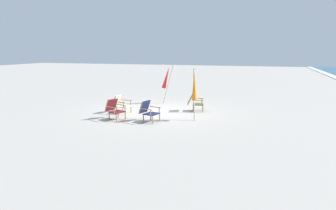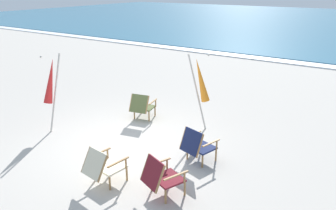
{
  "view_description": "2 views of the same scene",
  "coord_description": "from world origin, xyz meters",
  "px_view_note": "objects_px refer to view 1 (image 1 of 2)",
  "views": [
    {
      "loc": [
        12.54,
        4.42,
        2.77
      ],
      "look_at": [
        1.56,
        0.94,
        0.63
      ],
      "focal_mm": 32.0,
      "sensor_mm": 36.0,
      "label": 1
    },
    {
      "loc": [
        4.87,
        -5.42,
        3.72
      ],
      "look_at": [
        0.61,
        1.05,
        0.84
      ],
      "focal_mm": 35.0,
      "sensor_mm": 36.0,
      "label": 2
    }
  ],
  "objects_px": {
    "umbrella_furled_orange": "(194,86)",
    "beach_chair_back_left": "(195,102)",
    "beach_chair_back_right": "(148,111)",
    "umbrella_furled_red": "(167,78)",
    "beach_chair_mid_center": "(115,109)",
    "beach_chair_far_center": "(121,104)"
  },
  "relations": [
    {
      "from": "beach_chair_back_left",
      "to": "umbrella_furled_orange",
      "type": "height_order",
      "value": "umbrella_furled_orange"
    },
    {
      "from": "beach_chair_back_left",
      "to": "beach_chair_mid_center",
      "type": "bearing_deg",
      "value": -47.12
    },
    {
      "from": "beach_chair_far_center",
      "to": "umbrella_furled_red",
      "type": "relative_size",
      "value": 0.4
    },
    {
      "from": "beach_chair_back_left",
      "to": "beach_chair_back_right",
      "type": "relative_size",
      "value": 1.02
    },
    {
      "from": "beach_chair_back_right",
      "to": "umbrella_furled_red",
      "type": "bearing_deg",
      "value": -172.25
    },
    {
      "from": "beach_chair_far_center",
      "to": "umbrella_furled_orange",
      "type": "bearing_deg",
      "value": 84.98
    },
    {
      "from": "beach_chair_back_right",
      "to": "umbrella_furled_red",
      "type": "distance_m",
      "value": 4.16
    },
    {
      "from": "umbrella_furled_orange",
      "to": "beach_chair_back_left",
      "type": "bearing_deg",
      "value": -168.07
    },
    {
      "from": "beach_chair_back_right",
      "to": "umbrella_furled_orange",
      "type": "xyz_separation_m",
      "value": [
        -0.82,
        1.64,
        0.92
      ]
    },
    {
      "from": "beach_chair_back_left",
      "to": "beach_chair_mid_center",
      "type": "relative_size",
      "value": 0.97
    },
    {
      "from": "beach_chair_back_left",
      "to": "beach_chair_back_right",
      "type": "bearing_deg",
      "value": -27.21
    },
    {
      "from": "beach_chair_mid_center",
      "to": "beach_chair_back_right",
      "type": "relative_size",
      "value": 1.05
    },
    {
      "from": "beach_chair_mid_center",
      "to": "beach_chair_back_right",
      "type": "xyz_separation_m",
      "value": [
        -0.04,
        1.44,
        0.0
      ]
    },
    {
      "from": "umbrella_furled_orange",
      "to": "beach_chair_mid_center",
      "type": "bearing_deg",
      "value": -74.49
    },
    {
      "from": "beach_chair_back_left",
      "to": "beach_chair_far_center",
      "type": "bearing_deg",
      "value": -65.51
    },
    {
      "from": "beach_chair_back_left",
      "to": "beach_chair_mid_center",
      "type": "height_order",
      "value": "beach_chair_mid_center"
    },
    {
      "from": "beach_chair_mid_center",
      "to": "beach_chair_back_right",
      "type": "bearing_deg",
      "value": 91.55
    },
    {
      "from": "beach_chair_back_left",
      "to": "beach_chair_mid_center",
      "type": "xyz_separation_m",
      "value": [
        2.53,
        -2.73,
        0.0
      ]
    },
    {
      "from": "beach_chair_far_center",
      "to": "umbrella_furled_red",
      "type": "distance_m",
      "value": 3.28
    },
    {
      "from": "umbrella_furled_orange",
      "to": "umbrella_furled_red",
      "type": "height_order",
      "value": "umbrella_furled_orange"
    },
    {
      "from": "beach_chair_far_center",
      "to": "umbrella_furled_orange",
      "type": "relative_size",
      "value": 0.4
    },
    {
      "from": "beach_chair_mid_center",
      "to": "umbrella_furled_orange",
      "type": "xyz_separation_m",
      "value": [
        -0.85,
        3.08,
        0.92
      ]
    }
  ]
}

